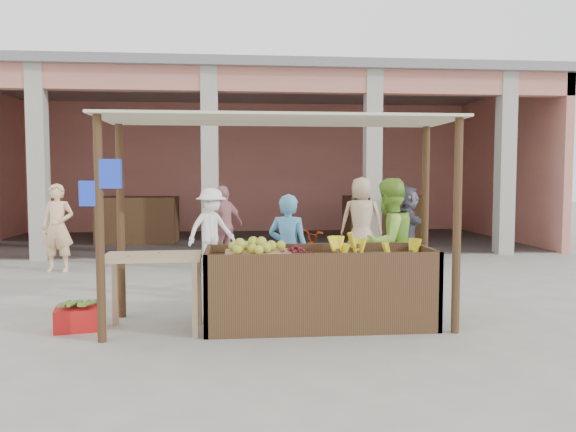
{
  "coord_description": "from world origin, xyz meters",
  "views": [
    {
      "loc": [
        -0.44,
        -6.34,
        1.72
      ],
      "look_at": [
        0.25,
        1.2,
        1.19
      ],
      "focal_mm": 35.0,
      "sensor_mm": 36.0,
      "label": 1
    }
  ],
  "objects": [
    {
      "name": "produce_sacks",
      "position": [
        2.52,
        5.5,
        0.29
      ],
      "size": [
        0.77,
        0.73,
        0.59
      ],
      "color": "maroon",
      "rests_on": "ground"
    },
    {
      "name": "vendor_green",
      "position": [
        1.52,
        0.74,
        0.9
      ],
      "size": [
        0.99,
        0.88,
        1.79
      ],
      "primitive_type": "imported",
      "rotation": [
        0.0,
        0.0,
        3.69
      ],
      "color": "#95D643",
      "rests_on": "ground"
    },
    {
      "name": "motorcycle",
      "position": [
        0.31,
        2.07,
        0.47
      ],
      "size": [
        1.29,
        1.88,
        0.93
      ],
      "primitive_type": "imported",
      "rotation": [
        0.0,
        0.0,
        2.0
      ],
      "color": "#902106",
      "rests_on": "ground"
    },
    {
      "name": "side_table",
      "position": [
        -1.37,
        -0.08,
        0.72
      ],
      "size": [
        1.08,
        0.74,
        0.86
      ],
      "rotation": [
        0.0,
        0.0,
        0.04
      ],
      "color": "tan",
      "rests_on": "ground"
    },
    {
      "name": "shopper_d",
      "position": [
        3.14,
        5.11,
        0.8
      ],
      "size": [
        0.84,
        1.56,
        1.6
      ],
      "primitive_type": "imported",
      "rotation": [
        0.0,
        0.0,
        1.41
      ],
      "color": "#4A4956",
      "rests_on": "ground"
    },
    {
      "name": "berry_heap",
      "position": [
        0.22,
        -0.03,
        0.88
      ],
      "size": [
        0.48,
        0.39,
        0.15
      ],
      "primitive_type": "ellipsoid",
      "color": "maroon",
      "rests_on": "fruit_stall"
    },
    {
      "name": "red_crate",
      "position": [
        -2.23,
        0.04,
        0.13
      ],
      "size": [
        0.55,
        0.44,
        0.25
      ],
      "primitive_type": "cube",
      "rotation": [
        0.0,
        0.0,
        0.2
      ],
      "color": "#B71413",
      "rests_on": "ground"
    },
    {
      "name": "fruit_stall",
      "position": [
        0.5,
        0.0,
        0.4
      ],
      "size": [
        2.6,
        0.95,
        0.8
      ],
      "primitive_type": "cube",
      "color": "#49341D",
      "rests_on": "ground"
    },
    {
      "name": "shopper_e",
      "position": [
        -3.67,
        4.09,
        0.83
      ],
      "size": [
        0.67,
        0.53,
        1.66
      ],
      "primitive_type": "imported",
      "rotation": [
        0.0,
        0.0,
        -0.11
      ],
      "color": "#F5C38E",
      "rests_on": "ground"
    },
    {
      "name": "papaya_pile",
      "position": [
        -1.37,
        -0.08,
        0.96
      ],
      "size": [
        0.7,
        0.4,
        0.2
      ],
      "primitive_type": null,
      "color": "#469430",
      "rests_on": "side_table"
    },
    {
      "name": "stall_awning",
      "position": [
        -0.01,
        0.06,
        1.98
      ],
      "size": [
        4.09,
        1.35,
        2.39
      ],
      "color": "#49341D",
      "rests_on": "ground"
    },
    {
      "name": "market_building",
      "position": [
        0.05,
        8.93,
        2.7
      ],
      "size": [
        14.4,
        6.4,
        4.2
      ],
      "color": "tan",
      "rests_on": "ground"
    },
    {
      "name": "vendor_blue",
      "position": [
        0.23,
        0.98,
        0.8
      ],
      "size": [
        0.72,
        0.64,
        1.59
      ],
      "primitive_type": "imported",
      "rotation": [
        0.0,
        0.0,
        2.75
      ],
      "color": "#53A3DA",
      "rests_on": "ground"
    },
    {
      "name": "ground",
      "position": [
        0.0,
        0.0,
        0.0
      ],
      "size": [
        60.0,
        60.0,
        0.0
      ],
      "primitive_type": "plane",
      "color": "gray",
      "rests_on": "ground"
    },
    {
      "name": "plantain_bundle",
      "position": [
        -2.23,
        0.04,
        0.29
      ],
      "size": [
        0.38,
        0.26,
        0.08
      ],
      "primitive_type": null,
      "color": "#588530",
      "rests_on": "red_crate"
    },
    {
      "name": "shopper_a",
      "position": [
        -0.91,
        4.04,
        0.82
      ],
      "size": [
        1.16,
        1.02,
        1.63
      ],
      "primitive_type": "imported",
      "rotation": [
        0.0,
        0.0,
        0.58
      ],
      "color": "white",
      "rests_on": "ground"
    },
    {
      "name": "shopper_b",
      "position": [
        -0.69,
        4.51,
        0.83
      ],
      "size": [
        1.07,
        1.04,
        1.66
      ],
      "primitive_type": "imported",
      "rotation": [
        0.0,
        0.0,
        3.89
      ],
      "color": "#C98188",
      "rests_on": "ground"
    },
    {
      "name": "melon_tray",
      "position": [
        -0.2,
        0.02,
        0.89
      ],
      "size": [
        0.75,
        0.65,
        0.2
      ],
      "color": "#9E7F51",
      "rests_on": "fruit_stall"
    },
    {
      "name": "banana_heap",
      "position": [
        1.12,
        -0.02,
        0.9
      ],
      "size": [
        1.1,
        0.6,
        0.2
      ],
      "primitive_type": null,
      "color": "yellow",
      "rests_on": "fruit_stall"
    },
    {
      "name": "shopper_c",
      "position": [
        2.05,
        4.7,
        0.95
      ],
      "size": [
        1.01,
        0.76,
        1.9
      ],
      "primitive_type": "imported",
      "rotation": [
        0.0,
        0.0,
        2.95
      ],
      "color": "tan",
      "rests_on": "ground"
    }
  ]
}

